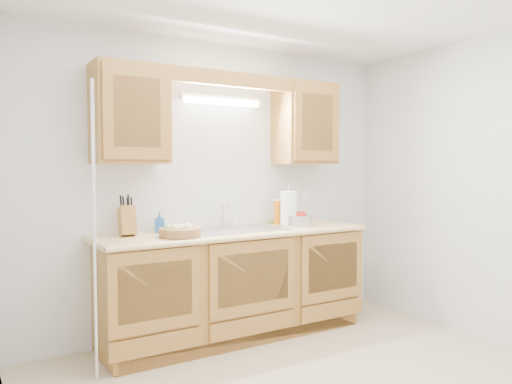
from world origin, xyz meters
TOP-DOWN VIEW (x-y plane):
  - room at (0.00, 0.00)m, footprint 3.52×3.50m
  - base_cabinets at (0.00, 1.20)m, footprint 2.20×0.60m
  - countertop at (0.00, 1.19)m, footprint 2.30×0.63m
  - upper_cabinet_left at (-0.83, 1.33)m, footprint 0.55×0.33m
  - upper_cabinet_right at (0.83, 1.33)m, footprint 0.55×0.33m
  - valance at (0.00, 1.19)m, footprint 2.20×0.05m
  - fluorescent_fixture at (0.00, 1.42)m, footprint 0.76×0.08m
  - sink at (0.00, 1.21)m, footprint 0.84×0.46m
  - wire_shelf_pole at (-1.20, 0.94)m, footprint 0.03×0.03m
  - outlet_plate at (0.95, 1.49)m, footprint 0.08×0.01m
  - fruit_basket at (-0.54, 1.07)m, footprint 0.31×0.31m
  - knife_block at (-0.86, 1.33)m, footprint 0.12×0.19m
  - orange_canister at (0.54, 1.35)m, footprint 0.08×0.08m
  - soap_bottle at (-0.58, 1.39)m, footprint 0.09×0.09m
  - sponge at (0.54, 1.44)m, footprint 0.11×0.08m
  - paper_towel at (0.54, 1.19)m, footprint 0.18×0.18m
  - apple_bowl at (0.62, 1.16)m, footprint 0.31×0.31m

SIDE VIEW (x-z plane):
  - base_cabinets at x=0.00m, z-range 0.01..0.87m
  - sink at x=0.00m, z-range 0.65..1.01m
  - countertop at x=0.00m, z-range 0.86..0.90m
  - sponge at x=0.54m, z-range 0.90..0.92m
  - fruit_basket at x=-0.54m, z-range 0.89..0.99m
  - apple_bowl at x=0.62m, z-range 0.89..1.02m
  - soap_bottle at x=-0.58m, z-range 0.90..1.06m
  - wire_shelf_pole at x=-1.20m, z-range 0.00..2.00m
  - orange_canister at x=0.54m, z-range 0.90..1.13m
  - knife_block at x=-0.86m, z-range 0.85..1.18m
  - paper_towel at x=0.54m, z-range 0.87..1.24m
  - outlet_plate at x=0.95m, z-range 1.09..1.21m
  - room at x=0.00m, z-range 0.00..2.50m
  - upper_cabinet_left at x=-0.83m, z-range 1.45..2.20m
  - upper_cabinet_right at x=0.83m, z-range 1.45..2.20m
  - fluorescent_fixture at x=0.00m, z-range 1.96..2.04m
  - valance at x=0.00m, z-range 2.08..2.20m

